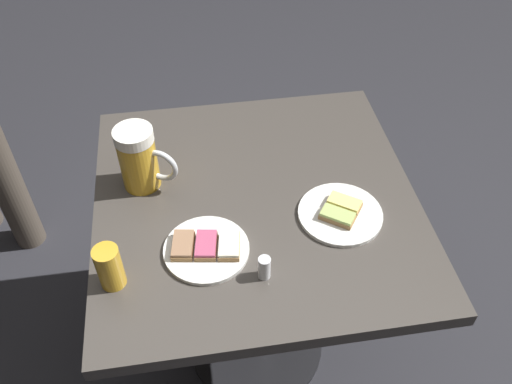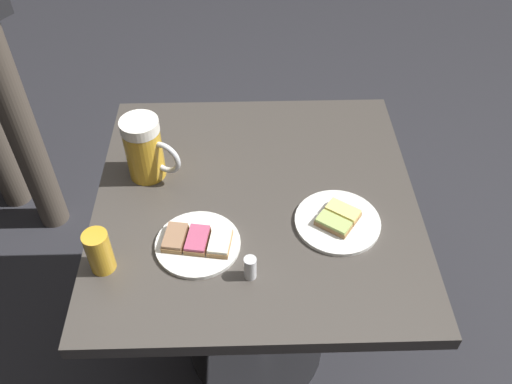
% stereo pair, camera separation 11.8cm
% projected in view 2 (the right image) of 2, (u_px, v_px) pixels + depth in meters
% --- Properties ---
extents(ground_plane, '(6.00, 6.00, 0.00)m').
position_uv_depth(ground_plane, '(256.00, 344.00, 1.83)').
color(ground_plane, '#28282D').
extents(cafe_table, '(0.78, 0.80, 0.71)m').
position_uv_depth(cafe_table, '(256.00, 235.00, 1.43)').
color(cafe_table, black).
rests_on(cafe_table, ground_plane).
extents(plate_near, '(0.19, 0.19, 0.03)m').
position_uv_depth(plate_near, '(198.00, 242.00, 1.22)').
color(plate_near, white).
rests_on(plate_near, cafe_table).
extents(plate_far, '(0.20, 0.20, 0.03)m').
position_uv_depth(plate_far, '(338.00, 221.00, 1.27)').
color(plate_far, white).
rests_on(plate_far, cafe_table).
extents(beer_mug, '(0.14, 0.10, 0.17)m').
position_uv_depth(beer_mug, '(145.00, 149.00, 1.33)').
color(beer_mug, gold).
rests_on(beer_mug, cafe_table).
extents(beer_glass_small, '(0.05, 0.05, 0.10)m').
position_uv_depth(beer_glass_small, '(99.00, 252.00, 1.15)').
color(beer_glass_small, gold).
rests_on(beer_glass_small, cafe_table).
extents(salt_shaker, '(0.03, 0.03, 0.06)m').
position_uv_depth(salt_shaker, '(250.00, 268.00, 1.15)').
color(salt_shaker, silver).
rests_on(salt_shaker, cafe_table).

